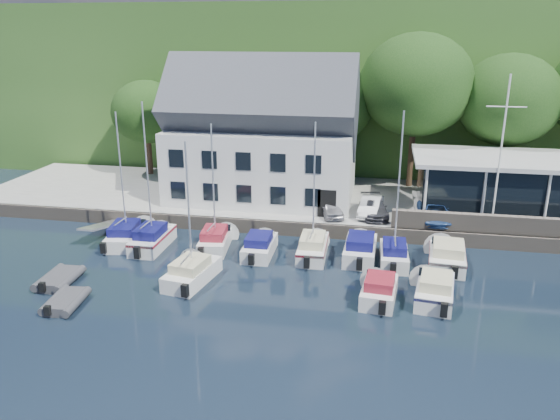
# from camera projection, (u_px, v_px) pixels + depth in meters

# --- Properties ---
(ground) EXTENTS (180.00, 180.00, 0.00)m
(ground) POSITION_uv_depth(u_px,v_px,m) (330.00, 318.00, 27.10)
(ground) COLOR black
(ground) RESTS_ON ground
(quay) EXTENTS (60.00, 13.00, 1.00)m
(quay) POSITION_uv_depth(u_px,v_px,m) (352.00, 204.00, 43.28)
(quay) COLOR #9C9B96
(quay) RESTS_ON ground
(quay_face) EXTENTS (60.00, 0.30, 1.00)m
(quay_face) POSITION_uv_depth(u_px,v_px,m) (346.00, 232.00, 37.21)
(quay_face) COLOR #655C51
(quay_face) RESTS_ON ground
(hillside) EXTENTS (160.00, 75.00, 16.00)m
(hillside) POSITION_uv_depth(u_px,v_px,m) (372.00, 69.00, 82.46)
(hillside) COLOR #2C501E
(hillside) RESTS_ON ground
(field_patch) EXTENTS (50.00, 30.00, 0.30)m
(field_patch) POSITION_uv_depth(u_px,v_px,m) (427.00, 13.00, 85.98)
(field_patch) COLOR #616934
(field_patch) RESTS_ON hillside
(harbor_building) EXTENTS (14.40, 8.20, 8.70)m
(harbor_building) POSITION_uv_depth(u_px,v_px,m) (262.00, 143.00, 42.05)
(harbor_building) COLOR silver
(harbor_building) RESTS_ON quay
(club_pavilion) EXTENTS (13.20, 7.20, 4.10)m
(club_pavilion) POSITION_uv_depth(u_px,v_px,m) (506.00, 185.00, 39.15)
(club_pavilion) COLOR black
(club_pavilion) RESTS_ON quay
(seawall) EXTENTS (18.00, 0.50, 1.20)m
(seawall) POSITION_uv_depth(u_px,v_px,m) (534.00, 226.00, 35.14)
(seawall) COLOR #655C51
(seawall) RESTS_ON quay
(gangway) EXTENTS (1.20, 6.00, 1.40)m
(gangway) POSITION_uv_depth(u_px,v_px,m) (109.00, 234.00, 38.38)
(gangway) COLOR silver
(gangway) RESTS_ON ground
(car_silver) EXTENTS (2.34, 3.68, 1.17)m
(car_silver) POSITION_uv_depth(u_px,v_px,m) (331.00, 208.00, 38.89)
(car_silver) COLOR #B0AFB4
(car_silver) RESTS_ON quay
(car_white) EXTENTS (1.83, 4.06, 1.29)m
(car_white) POSITION_uv_depth(u_px,v_px,m) (371.00, 206.00, 39.03)
(car_white) COLOR silver
(car_white) RESTS_ON quay
(car_dgrey) EXTENTS (2.38, 4.42, 1.22)m
(car_dgrey) POSITION_uv_depth(u_px,v_px,m) (374.00, 207.00, 38.85)
(car_dgrey) COLOR #313237
(car_dgrey) RESTS_ON quay
(car_blue) EXTENTS (1.81, 4.01, 1.34)m
(car_blue) POSITION_uv_depth(u_px,v_px,m) (435.00, 212.00, 37.75)
(car_blue) COLOR navy
(car_blue) RESTS_ON quay
(flagpole) EXTENTS (2.42, 0.20, 10.07)m
(flagpole) POSITION_uv_depth(u_px,v_px,m) (500.00, 154.00, 35.08)
(flagpole) COLOR silver
(flagpole) RESTS_ON quay
(tree_0) EXTENTS (6.21, 6.21, 8.48)m
(tree_0) POSITION_uv_depth(u_px,v_px,m) (147.00, 128.00, 49.15)
(tree_0) COLOR black
(tree_0) RESTS_ON quay
(tree_1) EXTENTS (7.11, 7.11, 9.72)m
(tree_1) POSITION_uv_depth(u_px,v_px,m) (234.00, 124.00, 47.27)
(tree_1) COLOR black
(tree_1) RESTS_ON quay
(tree_2) EXTENTS (7.40, 7.40, 10.12)m
(tree_2) POSITION_uv_depth(u_px,v_px,m) (330.00, 123.00, 46.57)
(tree_2) COLOR black
(tree_2) RESTS_ON quay
(tree_3) EXTENTS (9.19, 9.19, 12.56)m
(tree_3) POSITION_uv_depth(u_px,v_px,m) (414.00, 112.00, 44.58)
(tree_3) COLOR black
(tree_3) RESTS_ON quay
(tree_4) EXTENTS (8.05, 8.05, 11.01)m
(tree_4) POSITION_uv_depth(u_px,v_px,m) (506.00, 124.00, 43.54)
(tree_4) COLOR black
(tree_4) RESTS_ON quay
(boat_r1_0) EXTENTS (3.17, 6.74, 8.64)m
(boat_r1_0) POSITION_uv_depth(u_px,v_px,m) (122.00, 180.00, 35.47)
(boat_r1_0) COLOR silver
(boat_r1_0) RESTS_ON ground
(boat_r1_1) EXTENTS (2.00, 6.08, 9.50)m
(boat_r1_1) POSITION_uv_depth(u_px,v_px,m) (148.00, 178.00, 34.44)
(boat_r1_1) COLOR silver
(boat_r1_1) RESTS_ON ground
(boat_r1_2) EXTENTS (2.53, 5.97, 8.55)m
(boat_r1_2) POSITION_uv_depth(u_px,v_px,m) (213.00, 185.00, 34.58)
(boat_r1_2) COLOR silver
(boat_r1_2) RESTS_ON ground
(boat_r1_3) EXTENTS (2.00, 5.54, 1.40)m
(boat_r1_3) POSITION_uv_depth(u_px,v_px,m) (260.00, 244.00, 34.64)
(boat_r1_3) COLOR silver
(boat_r1_3) RESTS_ON ground
(boat_r1_4) EXTENTS (2.01, 6.17, 8.93)m
(boat_r1_4) POSITION_uv_depth(u_px,v_px,m) (314.00, 188.00, 33.21)
(boat_r1_4) COLOR silver
(boat_r1_4) RESTS_ON ground
(boat_r1_5) EXTENTS (2.22, 6.03, 1.56)m
(boat_r1_5) POSITION_uv_depth(u_px,v_px,m) (360.00, 246.00, 34.03)
(boat_r1_5) COLOR silver
(boat_r1_5) RESTS_ON ground
(boat_r1_6) EXTENTS (1.94, 5.43, 8.90)m
(boat_r1_6) POSITION_uv_depth(u_px,v_px,m) (398.00, 194.00, 32.10)
(boat_r1_6) COLOR silver
(boat_r1_6) RESTS_ON ground
(boat_r1_7) EXTENTS (2.79, 6.17, 1.54)m
(boat_r1_7) POSITION_uv_depth(u_px,v_px,m) (447.00, 254.00, 32.97)
(boat_r1_7) COLOR silver
(boat_r1_7) RESTS_ON ground
(boat_r2_1) EXTENTS (2.96, 6.14, 8.81)m
(boat_r2_1) POSITION_uv_depth(u_px,v_px,m) (189.00, 208.00, 29.70)
(boat_r2_1) COLOR silver
(boat_r2_1) RESTS_ON ground
(boat_r2_3) EXTENTS (2.33, 5.08, 1.40)m
(boat_r2_3) POSITION_uv_depth(u_px,v_px,m) (379.00, 288.00, 28.75)
(boat_r2_3) COLOR silver
(boat_r2_3) RESTS_ON ground
(boat_r2_4) EXTENTS (2.73, 5.73, 1.51)m
(boat_r2_4) POSITION_uv_depth(u_px,v_px,m) (435.00, 287.00, 28.68)
(boat_r2_4) COLOR silver
(boat_r2_4) RESTS_ON ground
(dinghy_0) EXTENTS (2.05, 3.24, 0.74)m
(dinghy_0) POSITION_uv_depth(u_px,v_px,m) (59.00, 277.00, 30.72)
(dinghy_0) COLOR #353539
(dinghy_0) RESTS_ON ground
(dinghy_1) EXTENTS (2.06, 3.11, 0.69)m
(dinghy_1) POSITION_uv_depth(u_px,v_px,m) (66.00, 300.00, 28.21)
(dinghy_1) COLOR #353539
(dinghy_1) RESTS_ON ground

